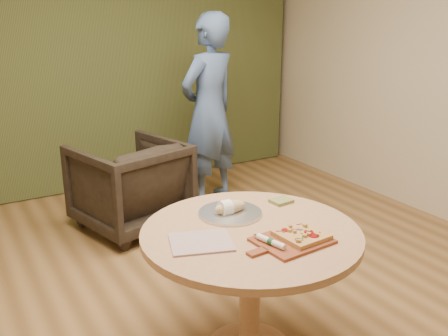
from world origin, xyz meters
name	(u,v)px	position (x,y,z in m)	size (l,w,h in m)	color
room_shell	(236,97)	(0.00, 0.00, 1.40)	(5.04, 6.04, 2.84)	olive
curtain	(85,56)	(0.00, 2.90, 1.40)	(4.80, 0.14, 2.78)	#353E1C
pedestal_table	(251,254)	(-0.06, -0.26, 0.61)	(1.15, 1.15, 0.75)	tan
pizza_paddle	(291,241)	(0.03, -0.48, 0.76)	(0.46, 0.31, 0.01)	brown
flatbread_pizza	(302,235)	(0.09, -0.48, 0.78)	(0.24, 0.24, 0.04)	tan
cutlery_roll	(271,242)	(-0.09, -0.47, 0.78)	(0.07, 0.20, 0.03)	white
newspaper	(201,242)	(-0.36, -0.26, 0.76)	(0.30, 0.25, 0.01)	beige
serving_tray	(230,213)	(-0.05, -0.03, 0.76)	(0.36, 0.36, 0.02)	silver
bread_roll	(229,207)	(-0.06, -0.03, 0.79)	(0.19, 0.09, 0.09)	tan
green_packet	(281,201)	(0.30, -0.03, 0.76)	(0.12, 0.10, 0.02)	#58602B
armchair	(130,181)	(-0.03, 1.70, 0.43)	(0.83, 0.78, 0.85)	black
person_standing	(209,111)	(0.88, 1.92, 0.92)	(0.67, 0.44, 1.83)	#445F8D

